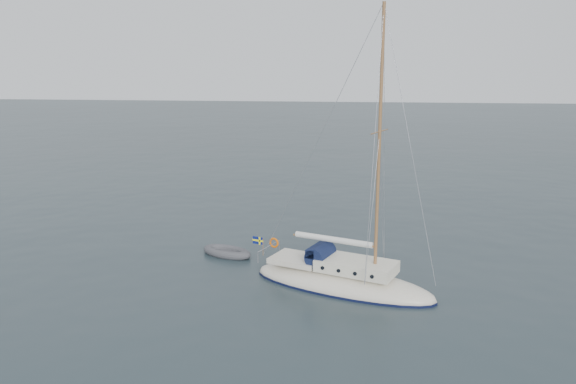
# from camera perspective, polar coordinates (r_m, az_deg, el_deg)

# --- Properties ---
(ground) EXTENTS (300.00, 300.00, 0.00)m
(ground) POSITION_cam_1_polar(r_m,az_deg,el_deg) (27.52, 0.66, -8.17)
(ground) COLOR black
(ground) RESTS_ON ground
(sailboat) EXTENTS (9.02, 2.70, 12.84)m
(sailboat) POSITION_cam_1_polar(r_m,az_deg,el_deg) (25.52, 5.56, -7.58)
(sailboat) COLOR beige
(sailboat) RESTS_ON ground
(dinghy) EXTENTS (2.93, 1.33, 0.42)m
(dinghy) POSITION_cam_1_polar(r_m,az_deg,el_deg) (30.08, -6.23, -6.07)
(dinghy) COLOR #444549
(dinghy) RESTS_ON ground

